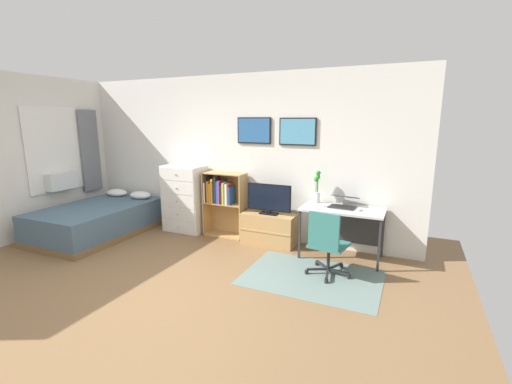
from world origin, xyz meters
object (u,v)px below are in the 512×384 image
(television, at_px, (269,199))
(computer_mouse, at_px, (360,210))
(wine_glass, at_px, (317,197))
(dresser, at_px, (185,199))
(bed, at_px, (98,220))
(bamboo_vase, at_px, (317,187))
(desk, at_px, (343,216))
(laptop, at_px, (344,202))
(office_chair, at_px, (327,242))
(tv_stand, at_px, (269,229))
(bookshelf, at_px, (222,198))

(television, distance_m, computer_mouse, 1.41)
(television, height_order, wine_glass, television)
(wine_glass, bearing_deg, dresser, 176.53)
(bed, relative_size, bamboo_vase, 4.25)
(desk, relative_size, wine_glass, 6.34)
(bed, distance_m, laptop, 4.16)
(office_chair, height_order, bamboo_vase, bamboo_vase)
(desk, relative_size, office_chair, 1.33)
(computer_mouse, height_order, bamboo_vase, bamboo_vase)
(dresser, xyz_separation_m, television, (1.63, -0.01, 0.15))
(bed, xyz_separation_m, tv_stand, (2.88, 0.82, -0.02))
(computer_mouse, bearing_deg, tv_stand, 173.88)
(laptop, bearing_deg, wine_glass, -150.64)
(tv_stand, relative_size, laptop, 2.03)
(television, xyz_separation_m, office_chair, (1.12, -0.79, -0.28))
(television, distance_m, laptop, 1.16)
(desk, height_order, computer_mouse, computer_mouse)
(bed, relative_size, dresser, 1.76)
(bookshelf, relative_size, computer_mouse, 10.54)
(computer_mouse, bearing_deg, bamboo_vase, 161.14)
(desk, bearing_deg, laptop, 109.75)
(dresser, bearing_deg, computer_mouse, -2.56)
(desk, height_order, wine_glass, wine_glass)
(dresser, xyz_separation_m, desk, (2.80, -0.01, 0.02))
(bamboo_vase, bearing_deg, television, -172.45)
(tv_stand, xyz_separation_m, bamboo_vase, (0.74, 0.08, 0.73))
(television, relative_size, bamboo_vase, 1.50)
(bed, height_order, television, television)
(computer_mouse, bearing_deg, bookshelf, 175.08)
(dresser, xyz_separation_m, wine_glass, (2.43, -0.15, 0.28))
(dresser, xyz_separation_m, bamboo_vase, (2.37, 0.09, 0.39))
(bed, height_order, bamboo_vase, bamboo_vase)
(bed, distance_m, office_chair, 4.00)
(bed, relative_size, tv_stand, 2.40)
(bookshelf, bearing_deg, television, -4.43)
(bookshelf, bearing_deg, computer_mouse, -4.92)
(tv_stand, distance_m, television, 0.49)
(bed, distance_m, bamboo_vase, 3.80)
(wine_glass, bearing_deg, computer_mouse, 1.15)
(desk, height_order, bamboo_vase, bamboo_vase)
(laptop, xyz_separation_m, bamboo_vase, (-0.42, 0.08, 0.18))
(office_chair, bearing_deg, bed, -171.19)
(wine_glass, bearing_deg, bamboo_vase, 105.15)
(bed, xyz_separation_m, dresser, (1.25, 0.81, 0.33))
(television, height_order, desk, television)
(tv_stand, distance_m, office_chair, 1.40)
(dresser, xyz_separation_m, laptop, (2.79, 0.01, 0.21))
(dresser, distance_m, wine_glass, 2.45)
(television, bearing_deg, laptop, 0.98)
(dresser, relative_size, computer_mouse, 11.36)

